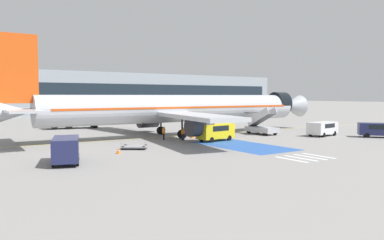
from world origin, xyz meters
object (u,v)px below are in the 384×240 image
object	(u,v)px
boarding_stairs_forward	(261,127)
fuel_tanker	(73,118)
ground_crew_2	(183,133)
service_van_2	(66,148)
service_van_0	(323,128)
traffic_cone_1	(192,136)
service_van_1	(216,131)
ground_crew_1	(164,132)
traffic_cone_0	(118,151)
baggage_cart	(134,147)
airliner	(178,109)
terminal_building	(84,93)
traffic_cone_2	(76,147)
ground_crew_0	(231,130)
service_van_3	(379,129)

from	to	relation	value
boarding_stairs_forward	fuel_tanker	size ratio (longest dim) A/B	0.57
ground_crew_2	service_van_2	bearing A→B (deg)	-116.64
service_van_0	traffic_cone_1	distance (m)	17.84
service_van_1	ground_crew_2	bearing A→B (deg)	43.95
ground_crew_1	traffic_cone_0	size ratio (longest dim) A/B	3.25
service_van_2	baggage_cart	world-z (taller)	service_van_2
airliner	terminal_building	distance (m)	66.63
traffic_cone_2	baggage_cart	bearing A→B (deg)	-29.59
traffic_cone_0	terminal_building	bearing A→B (deg)	74.75
service_van_0	service_van_2	bearing A→B (deg)	84.12
fuel_tanker	service_van_0	size ratio (longest dim) A/B	1.83
ground_crew_0	ground_crew_2	xyz separation A→B (m)	(-7.79, -0.40, -0.00)
service_van_0	service_van_3	world-z (taller)	service_van_0
traffic_cone_0	traffic_cone_1	xyz separation A→B (m)	(12.97, 7.00, 0.04)
service_van_1	ground_crew_1	bearing A→B (deg)	41.92
airliner	service_van_0	bearing A→B (deg)	57.95
service_van_2	baggage_cart	xyz separation A→B (m)	(7.98, 4.38, -1.00)
service_van_3	ground_crew_1	bearing A→B (deg)	111.65
fuel_tanker	traffic_cone_1	xyz separation A→B (m)	(8.77, -22.57, -1.48)
ground_crew_1	service_van_0	bearing A→B (deg)	76.05
traffic_cone_2	service_van_2	bearing A→B (deg)	-111.94
traffic_cone_1	service_van_1	bearing A→B (deg)	-81.06
service_van_1	traffic_cone_0	xyz separation A→B (m)	(-13.62, -2.86, -0.97)
service_van_1	traffic_cone_1	world-z (taller)	service_van_1
baggage_cart	traffic_cone_0	xyz separation A→B (m)	(-2.47, -1.81, 0.00)
baggage_cart	terminal_building	bearing A→B (deg)	-158.09
boarding_stairs_forward	fuel_tanker	xyz separation A→B (m)	(-19.49, 24.11, 0.80)
terminal_building	baggage_cart	bearing A→B (deg)	-103.82
fuel_tanker	traffic_cone_0	distance (m)	29.91
service_van_2	baggage_cart	size ratio (longest dim) A/B	1.65
baggage_cart	terminal_building	distance (m)	76.86
service_van_2	ground_crew_0	bearing A→B (deg)	36.47
service_van_0	traffic_cone_0	size ratio (longest dim) A/B	9.82
service_van_3	service_van_0	bearing A→B (deg)	89.99
fuel_tanker	traffic_cone_1	distance (m)	24.26
fuel_tanker	traffic_cone_2	world-z (taller)	fuel_tanker
boarding_stairs_forward	airliner	bearing A→B (deg)	158.50
boarding_stairs_forward	service_van_3	world-z (taller)	boarding_stairs_forward
traffic_cone_2	ground_crew_1	bearing A→B (deg)	11.58
service_van_3	terminal_building	size ratio (longest dim) A/B	0.04
airliner	service_van_0	distance (m)	19.78
service_van_0	traffic_cone_1	bearing A→B (deg)	55.41
airliner	fuel_tanker	world-z (taller)	airliner
service_van_3	ground_crew_1	distance (m)	27.96
airliner	terminal_building	xyz separation A→B (m)	(8.08, 66.09, 2.45)
traffic_cone_1	fuel_tanker	bearing A→B (deg)	111.24
service_van_1	ground_crew_0	bearing A→B (deg)	-65.60
service_van_3	traffic_cone_0	size ratio (longest dim) A/B	9.75
ground_crew_2	terminal_building	size ratio (longest dim) A/B	0.01
traffic_cone_0	traffic_cone_2	xyz separation A→B (m)	(-2.59, 4.69, 0.01)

